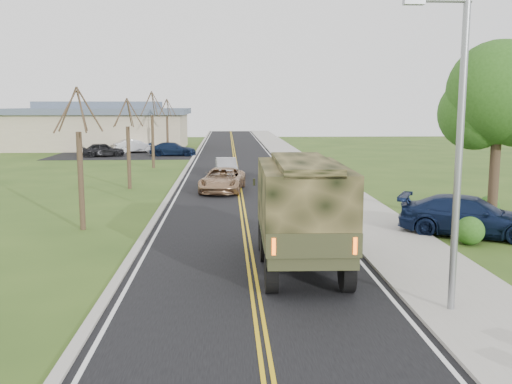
{
  "coord_description": "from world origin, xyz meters",
  "views": [
    {
      "loc": [
        -0.78,
        -14.38,
        5.35
      ],
      "look_at": [
        0.4,
        8.56,
        1.8
      ],
      "focal_mm": 40.0,
      "sensor_mm": 36.0,
      "label": 1
    }
  ],
  "objects": [
    {
      "name": "street_light",
      "position": [
        4.9,
        -0.5,
        4.43
      ],
      "size": [
        1.65,
        0.22,
        8.0
      ],
      "color": "gray",
      "rests_on": "ground"
    },
    {
      "name": "lot_car_dark",
      "position": [
        -13.42,
        44.67,
        0.72
      ],
      "size": [
        4.52,
        2.7,
        1.44
      ],
      "primitive_type": "imported",
      "rotation": [
        0.0,
        0.0,
        1.82
      ],
      "color": "black",
      "rests_on": "ground"
    },
    {
      "name": "sedan_silver",
      "position": [
        -0.83,
        27.9,
        0.69
      ],
      "size": [
        1.75,
        4.28,
        1.38
      ],
      "primitive_type": "imported",
      "rotation": [
        0.0,
        0.0,
        0.07
      ],
      "color": "silver",
      "rests_on": "ground"
    },
    {
      "name": "bare_tree_a",
      "position": [
        -7.0,
        10.0,
        2.63
      ],
      "size": [
        1.93,
        2.26,
        6.08
      ],
      "color": "#38281C",
      "rests_on": "ground"
    },
    {
      "name": "leafy_tree",
      "position": [
        11.0,
        10.01,
        5.49
      ],
      "size": [
        4.83,
        4.5,
        8.1
      ],
      "color": "#38281C",
      "rests_on": "ground"
    },
    {
      "name": "curb_right",
      "position": [
        4.15,
        40.0,
        0.06
      ],
      "size": [
        0.3,
        120.0,
        0.12
      ],
      "primitive_type": "cube",
      "color": "#9E998E",
      "rests_on": "ground"
    },
    {
      "name": "ground",
      "position": [
        0.0,
        0.0,
        0.0
      ],
      "size": [
        160.0,
        160.0,
        0.0
      ],
      "primitive_type": "plane",
      "color": "#2F4918",
      "rests_on": "ground"
    },
    {
      "name": "bare_tree_b",
      "position": [
        -7.0,
        22.0,
        2.48
      ],
      "size": [
        1.83,
        2.14,
        5.73
      ],
      "color": "#38281C",
      "rests_on": "ground"
    },
    {
      "name": "military_truck",
      "position": [
        1.6,
        3.74,
        2.09
      ],
      "size": [
        2.69,
        7.38,
        3.65
      ],
      "rotation": [
        0.0,
        0.0,
        -0.02
      ],
      "color": "black",
      "rests_on": "ground"
    },
    {
      "name": "curb_left",
      "position": [
        -4.15,
        40.0,
        0.05
      ],
      "size": [
        0.3,
        120.0,
        0.1
      ],
      "primitive_type": "cube",
      "color": "#9E998E",
      "rests_on": "ground"
    },
    {
      "name": "pickup_navy",
      "position": [
        9.12,
        8.0,
        0.82
      ],
      "size": [
        6.06,
        4.54,
        1.63
      ],
      "primitive_type": "imported",
      "rotation": [
        0.0,
        0.0,
        1.11
      ],
      "color": "#0F1B39",
      "rests_on": "ground"
    },
    {
      "name": "bare_tree_c",
      "position": [
        -7.0,
        34.0,
        2.78
      ],
      "size": [
        2.04,
        2.39,
        6.42
      ],
      "color": "#38281C",
      "rests_on": "ground"
    },
    {
      "name": "commercial_building",
      "position": [
        -15.98,
        55.97,
        2.69
      ],
      "size": [
        25.5,
        21.5,
        5.65
      ],
      "color": "tan",
      "rests_on": "ground"
    },
    {
      "name": "road",
      "position": [
        0.0,
        40.0,
        0.01
      ],
      "size": [
        8.0,
        120.0,
        0.01
      ],
      "primitive_type": "cube",
      "color": "black",
      "rests_on": "ground"
    },
    {
      "name": "sidewalk_right",
      "position": [
        5.9,
        40.0,
        0.05
      ],
      "size": [
        3.2,
        120.0,
        0.1
      ],
      "primitive_type": "cube",
      "color": "#9E998E",
      "rests_on": "ground"
    },
    {
      "name": "suv_champagne",
      "position": [
        -1.06,
        20.48,
        0.73
      ],
      "size": [
        3.07,
        5.52,
        1.46
      ],
      "primitive_type": "imported",
      "rotation": [
        0.0,
        0.0,
        -0.13
      ],
      "color": "#9E7A59",
      "rests_on": "ground"
    },
    {
      "name": "bare_tree_d",
      "position": [
        -7.0,
        46.0,
        2.55
      ],
      "size": [
        1.88,
        2.2,
        5.91
      ],
      "color": "#38281C",
      "rests_on": "ground"
    },
    {
      "name": "lot_car_silver",
      "position": [
        -10.96,
        49.41,
        0.76
      ],
      "size": [
        4.85,
        3.16,
        1.51
      ],
      "primitive_type": "imported",
      "rotation": [
        0.0,
        0.0,
        1.94
      ],
      "color": "silver",
      "rests_on": "ground"
    },
    {
      "name": "lot_car_navy",
      "position": [
        -6.41,
        45.43,
        0.7
      ],
      "size": [
        4.88,
        2.06,
        1.4
      ],
      "primitive_type": "imported",
      "rotation": [
        0.0,
        0.0,
        1.55
      ],
      "color": "#0E1A33",
      "rests_on": "ground"
    }
  ]
}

